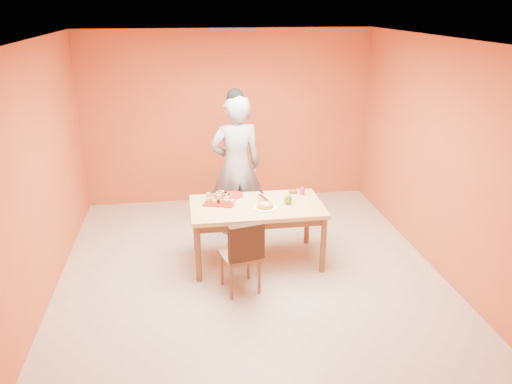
{
  "coord_description": "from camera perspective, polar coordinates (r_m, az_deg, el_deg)",
  "views": [
    {
      "loc": [
        -0.72,
        -5.21,
        3.07
      ],
      "look_at": [
        0.11,
        0.3,
        0.93
      ],
      "focal_mm": 35.0,
      "sensor_mm": 36.0,
      "label": 1
    }
  ],
  "objects": [
    {
      "name": "wall_left",
      "position": [
        5.7,
        -23.74,
        1.61
      ],
      "size": [
        0.0,
        5.0,
        5.0
      ],
      "primitive_type": "plane",
      "rotation": [
        1.57,
        0.0,
        1.57
      ],
      "color": "#C0632C",
      "rests_on": "floor"
    },
    {
      "name": "cake_server",
      "position": [
        6.09,
        0.86,
        -0.64
      ],
      "size": [
        0.11,
        0.25,
        0.01
      ],
      "primitive_type": "cube",
      "rotation": [
        0.0,
        0.0,
        0.25
      ],
      "color": "silver",
      "rests_on": "sponge_cake"
    },
    {
      "name": "pastry_platter",
      "position": [
        6.14,
        -4.08,
        -1.04
      ],
      "size": [
        0.45,
        0.45,
        0.02
      ],
      "primitive_type": "cube",
      "rotation": [
        0.0,
        0.0,
        -0.32
      ],
      "color": "maroon",
      "rests_on": "dining_table"
    },
    {
      "name": "magenta_glass",
      "position": [
        6.37,
        5.29,
        0.09
      ],
      "size": [
        0.07,
        0.07,
        0.09
      ],
      "primitive_type": "cylinder",
      "rotation": [
        0.0,
        0.0,
        -0.09
      ],
      "color": "#BB1C46",
      "rests_on": "dining_table"
    },
    {
      "name": "wall_back",
      "position": [
        7.93,
        -3.22,
        8.45
      ],
      "size": [
        4.5,
        0.0,
        4.5
      ],
      "primitive_type": "plane",
      "rotation": [
        1.57,
        0.0,
        0.0
      ],
      "color": "#C0632C",
      "rests_on": "floor"
    },
    {
      "name": "red_dinner_plate",
      "position": [
        6.33,
        -2.65,
        -0.34
      ],
      "size": [
        0.3,
        0.3,
        0.02
      ],
      "primitive_type": "cylinder",
      "rotation": [
        0.0,
        0.0,
        0.12
      ],
      "color": "maroon",
      "rests_on": "dining_table"
    },
    {
      "name": "pastry_pile",
      "position": [
        6.12,
        -4.09,
        -0.5
      ],
      "size": [
        0.32,
        0.32,
        0.1
      ],
      "primitive_type": null,
      "color": "tan",
      "rests_on": "pastry_platter"
    },
    {
      "name": "floor",
      "position": [
        6.09,
        -0.64,
        -9.26
      ],
      "size": [
        5.0,
        5.0,
        0.0
      ],
      "primitive_type": "plane",
      "color": "beige",
      "rests_on": "ground"
    },
    {
      "name": "dining_chair",
      "position": [
        5.55,
        -1.81,
        -7.07
      ],
      "size": [
        0.5,
        0.56,
        0.89
      ],
      "rotation": [
        0.0,
        0.0,
        0.24
      ],
      "color": "brown",
      "rests_on": "floor"
    },
    {
      "name": "sponge_cake",
      "position": [
        5.93,
        1.05,
        -1.54
      ],
      "size": [
        0.25,
        0.25,
        0.04
      ],
      "primitive_type": "cylinder",
      "rotation": [
        0.0,
        0.0,
        -0.33
      ],
      "color": "gold",
      "rests_on": "white_cake_plate"
    },
    {
      "name": "wall_right",
      "position": [
        6.24,
        20.28,
        3.68
      ],
      "size": [
        0.0,
        5.0,
        5.0
      ],
      "primitive_type": "plane",
      "rotation": [
        1.57,
        0.0,
        -1.57
      ],
      "color": "#C0632C",
      "rests_on": "floor"
    },
    {
      "name": "egg_ornament",
      "position": [
        6.05,
        3.68,
        -0.82
      ],
      "size": [
        0.11,
        0.09,
        0.13
      ],
      "primitive_type": "ellipsoid",
      "rotation": [
        0.0,
        0.0,
        0.12
      ],
      "color": "olive",
      "rests_on": "dining_table"
    },
    {
      "name": "dining_table",
      "position": [
        6.08,
        0.09,
        -2.3
      ],
      "size": [
        1.6,
        0.9,
        0.76
      ],
      "color": "#D6B470",
      "rests_on": "floor"
    },
    {
      "name": "white_cake_plate",
      "position": [
        5.95,
        1.05,
        -1.79
      ],
      "size": [
        0.35,
        0.35,
        0.01
      ],
      "primitive_type": "cylinder",
      "rotation": [
        0.0,
        0.0,
        -0.29
      ],
      "color": "white",
      "rests_on": "dining_table"
    },
    {
      "name": "person",
      "position": [
        6.78,
        -2.29,
        2.96
      ],
      "size": [
        0.76,
        0.55,
        1.94
      ],
      "primitive_type": "imported",
      "rotation": [
        0.0,
        0.0,
        3.27
      ],
      "color": "gray",
      "rests_on": "floor"
    },
    {
      "name": "ceiling",
      "position": [
        5.27,
        -0.77,
        16.99
      ],
      "size": [
        5.0,
        5.0,
        0.0
      ],
      "primitive_type": "plane",
      "rotation": [
        3.14,
        0.0,
        0.0
      ],
      "color": "white",
      "rests_on": "wall_back"
    },
    {
      "name": "checker_tin",
      "position": [
        6.42,
        4.24,
        0.03
      ],
      "size": [
        0.11,
        0.11,
        0.03
      ],
      "primitive_type": "cylinder",
      "rotation": [
        0.0,
        0.0,
        0.04
      ],
      "color": "#3B1F10",
      "rests_on": "dining_table"
    }
  ]
}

